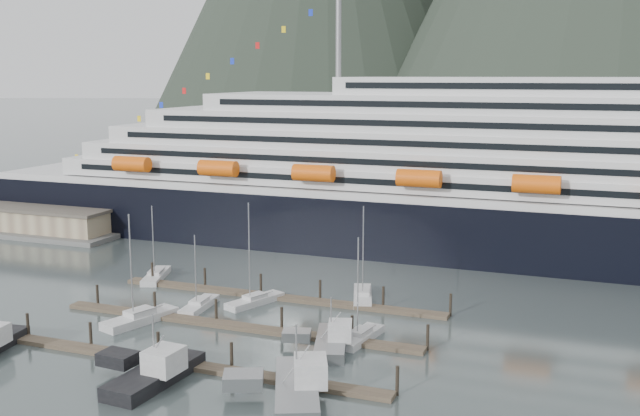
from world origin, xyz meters
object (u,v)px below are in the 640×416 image
at_px(sailboat_h, 361,337).
at_px(trawler_e, 330,341).
at_px(sailboat_e, 156,276).
at_px(sailboat_g, 363,296).
at_px(sailboat_c, 199,306).
at_px(sailboat_a, 140,319).
at_px(warehouse, 28,217).
at_px(trawler_b, 154,373).
at_px(trawler_d, 295,387).
at_px(sailboat_b, 255,301).
at_px(cruise_ship, 563,188).

relative_size(sailboat_h, trawler_e, 1.19).
distance_m(sailboat_e, sailboat_g, 32.65).
bearing_deg(sailboat_c, sailboat_a, 147.10).
bearing_deg(sailboat_g, warehouse, 56.38).
bearing_deg(sailboat_g, sailboat_a, 112.36).
relative_size(sailboat_g, trawler_b, 1.09).
bearing_deg(sailboat_e, sailboat_g, -106.50).
xyz_separation_m(warehouse, trawler_d, (81.86, -54.71, -1.26)).
relative_size(warehouse, trawler_e, 4.24).
height_order(sailboat_c, trawler_d, sailboat_c).
xyz_separation_m(sailboat_c, trawler_e, (21.37, -7.62, 0.48)).
relative_size(sailboat_h, trawler_d, 0.92).
bearing_deg(sailboat_a, trawler_d, -98.37).
bearing_deg(warehouse, trawler_b, -40.16).
relative_size(sailboat_b, trawler_e, 1.33).
height_order(sailboat_a, sailboat_b, sailboat_b).
bearing_deg(sailboat_b, trawler_d, -125.09).
bearing_deg(sailboat_g, sailboat_e, 74.37).
xyz_separation_m(sailboat_b, trawler_b, (1.96, -27.34, 0.57)).
relative_size(sailboat_e, sailboat_h, 0.92).
bearing_deg(warehouse, sailboat_g, -15.72).
height_order(warehouse, sailboat_a, sailboat_a).
bearing_deg(sailboat_h, trawler_d, -174.82).
relative_size(warehouse, sailboat_e, 3.87).
bearing_deg(sailboat_e, sailboat_h, -129.84).
xyz_separation_m(sailboat_g, trawler_d, (3.66, -32.71, 0.58)).
bearing_deg(cruise_ship, sailboat_c, -132.47).
distance_m(sailboat_c, trawler_b, 24.23).
xyz_separation_m(sailboat_a, trawler_b, (12.04, -15.19, 0.54)).
xyz_separation_m(warehouse, trawler_e, (80.56, -41.47, -1.38)).
bearing_deg(cruise_ship, trawler_b, -116.57).
relative_size(sailboat_b, trawler_b, 1.15).
distance_m(sailboat_a, sailboat_g, 30.19).
relative_size(warehouse, sailboat_b, 3.18).
bearing_deg(sailboat_h, sailboat_b, 73.88).
bearing_deg(sailboat_h, warehouse, 74.61).
distance_m(sailboat_a, sailboat_e, 20.58).
xyz_separation_m(warehouse, trawler_b, (67.20, -56.71, -1.26)).
relative_size(cruise_ship, sailboat_g, 15.33).
height_order(sailboat_e, trawler_d, sailboat_e).
distance_m(sailboat_b, sailboat_g, 14.91).
relative_size(sailboat_e, trawler_e, 1.10).
relative_size(warehouse, trawler_b, 3.67).
distance_m(sailboat_b, trawler_b, 27.41).
bearing_deg(sailboat_e, sailboat_a, -171.01).
bearing_deg(sailboat_b, trawler_e, -106.63).
bearing_deg(sailboat_h, sailboat_g, 26.07).
distance_m(warehouse, sailboat_a, 69.06).
distance_m(sailboat_c, sailboat_g, 22.39).
height_order(sailboat_c, sailboat_g, sailboat_g).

